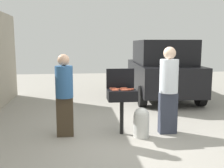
{
  "coord_description": "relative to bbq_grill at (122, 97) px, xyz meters",
  "views": [
    {
      "loc": [
        -0.96,
        -5.02,
        1.89
      ],
      "look_at": [
        -0.22,
        0.78,
        1.0
      ],
      "focal_mm": 42.06,
      "sensor_mm": 36.0,
      "label": 1
    }
  ],
  "objects": [
    {
      "name": "hot_dog_3",
      "position": [
        -0.15,
        -0.13,
        0.16
      ],
      "size": [
        0.13,
        0.03,
        0.03
      ],
      "primitive_type": "cylinder",
      "rotation": [
        0.0,
        1.57,
        0.01
      ],
      "color": "#C6593D",
      "rests_on": "bbq_grill"
    },
    {
      "name": "hot_dog_12",
      "position": [
        0.04,
        0.07,
        0.16
      ],
      "size": [
        0.13,
        0.04,
        0.03
      ],
      "primitive_type": "cylinder",
      "rotation": [
        0.0,
        1.57,
        -0.07
      ],
      "color": "#AD4228",
      "rests_on": "bbq_grill"
    },
    {
      "name": "person_left",
      "position": [
        -1.18,
        0.02,
        0.11
      ],
      "size": [
        0.36,
        0.36,
        1.7
      ],
      "rotation": [
        0.0,
        0.0,
        -0.29
      ],
      "color": "#3F3323",
      "rests_on": "ground"
    },
    {
      "name": "hot_dog_0",
      "position": [
        0.02,
        -0.08,
        0.16
      ],
      "size": [
        0.13,
        0.04,
        0.03
      ],
      "primitive_type": "cylinder",
      "rotation": [
        0.0,
        1.57,
        -0.09
      ],
      "color": "#AD4228",
      "rests_on": "bbq_grill"
    },
    {
      "name": "hot_dog_10",
      "position": [
        -0.17,
        -0.04,
        0.16
      ],
      "size": [
        0.13,
        0.03,
        0.03
      ],
      "primitive_type": "cylinder",
      "rotation": [
        0.0,
        1.57,
        -0.01
      ],
      "color": "#AD4228",
      "rests_on": "bbq_grill"
    },
    {
      "name": "hot_dog_4",
      "position": [
        0.04,
        -0.14,
        0.16
      ],
      "size": [
        0.13,
        0.03,
        0.03
      ],
      "primitive_type": "cylinder",
      "rotation": [
        0.0,
        1.57,
        -0.05
      ],
      "color": "#C6593D",
      "rests_on": "bbq_grill"
    },
    {
      "name": "bbq_grill",
      "position": [
        0.0,
        0.0,
        0.0
      ],
      "size": [
        0.6,
        0.44,
        0.95
      ],
      "color": "black",
      "rests_on": "ground"
    },
    {
      "name": "propane_tank",
      "position": [
        0.37,
        -0.24,
        -0.49
      ],
      "size": [
        0.32,
        0.32,
        0.62
      ],
      "color": "silver",
      "rests_on": "ground"
    },
    {
      "name": "hot_dog_13",
      "position": [
        0.17,
        -0.06,
        0.16
      ],
      "size": [
        0.13,
        0.04,
        0.03
      ],
      "primitive_type": "cylinder",
      "rotation": [
        0.0,
        1.57,
        -0.08
      ],
      "color": "#AD4228",
      "rests_on": "bbq_grill"
    },
    {
      "name": "hot_dog_1",
      "position": [
        0.11,
        -0.12,
        0.16
      ],
      "size": [
        0.13,
        0.04,
        0.03
      ],
      "primitive_type": "cylinder",
      "rotation": [
        0.0,
        1.57,
        0.08
      ],
      "color": "#AD4228",
      "rests_on": "bbq_grill"
    },
    {
      "name": "parked_minivan",
      "position": [
        2.05,
        3.76,
        0.22
      ],
      "size": [
        2.32,
        4.54,
        2.02
      ],
      "rotation": [
        0.0,
        0.0,
        3.06
      ],
      "color": "black",
      "rests_on": "ground"
    },
    {
      "name": "hot_dog_2",
      "position": [
        0.06,
        0.14,
        0.16
      ],
      "size": [
        0.13,
        0.04,
        0.03
      ],
      "primitive_type": "cylinder",
      "rotation": [
        0.0,
        1.57,
        0.07
      ],
      "color": "#C6593D",
      "rests_on": "bbq_grill"
    },
    {
      "name": "person_right",
      "position": [
        0.98,
        -0.07,
        0.19
      ],
      "size": [
        0.39,
        0.39,
        1.84
      ],
      "rotation": [
        0.0,
        0.0,
        3.35
      ],
      "color": "#333847",
      "rests_on": "ground"
    },
    {
      "name": "grill_lid_open",
      "position": [
        -0.0,
        0.22,
        0.36
      ],
      "size": [
        0.6,
        0.05,
        0.42
      ],
      "primitive_type": "cube",
      "color": "black",
      "rests_on": "bbq_grill"
    },
    {
      "name": "hot_dog_14",
      "position": [
        0.07,
        -0.01,
        0.16
      ],
      "size": [
        0.13,
        0.03,
        0.03
      ],
      "primitive_type": "cylinder",
      "rotation": [
        0.0,
        1.57,
        -0.05
      ],
      "color": "#B74C33",
      "rests_on": "bbq_grill"
    },
    {
      "name": "hot_dog_8",
      "position": [
        -0.11,
        0.08,
        0.16
      ],
      "size": [
        0.13,
        0.03,
        0.03
      ],
      "primitive_type": "cylinder",
      "rotation": [
        0.0,
        1.57,
        -0.05
      ],
      "color": "#B74C33",
      "rests_on": "bbq_grill"
    },
    {
      "name": "hot_dog_15",
      "position": [
        -0.15,
        -0.1,
        0.16
      ],
      "size": [
        0.13,
        0.03,
        0.03
      ],
      "primitive_type": "cylinder",
      "rotation": [
        0.0,
        1.57,
        -0.0
      ],
      "color": "#AD4228",
      "rests_on": "bbq_grill"
    },
    {
      "name": "hot_dog_9",
      "position": [
        -0.08,
        0.03,
        0.16
      ],
      "size": [
        0.13,
        0.03,
        0.03
      ],
      "primitive_type": "cylinder",
      "rotation": [
        0.0,
        1.57,
        -0.03
      ],
      "color": "#AD4228",
      "rests_on": "bbq_grill"
    },
    {
      "name": "ground_plane",
      "position": [
        0.07,
        -0.28,
        -0.81
      ],
      "size": [
        24.0,
        24.0,
        0.0
      ],
      "primitive_type": "plane",
      "color": "#9E998E"
    },
    {
      "name": "hot_dog_11",
      "position": [
        0.19,
        0.01,
        0.16
      ],
      "size": [
        0.13,
        0.03,
        0.03
      ],
      "primitive_type": "cylinder",
      "rotation": [
        0.0,
        1.57,
        0.06
      ],
      "color": "#AD4228",
      "rests_on": "bbq_grill"
    },
    {
      "name": "hot_dog_6",
      "position": [
        -0.18,
        0.13,
        0.16
      ],
      "size": [
        0.13,
        0.03,
        0.03
      ],
      "primitive_type": "cylinder",
      "rotation": [
        0.0,
        1.57,
        0.03
      ],
      "color": "#C6593D",
      "rests_on": "bbq_grill"
    },
    {
      "name": "hot_dog_5",
      "position": [
        0.06,
        0.1,
        0.16
      ],
      "size": [
        0.13,
        0.04,
        0.03
      ],
      "primitive_type": "cylinder",
      "rotation": [
        0.0,
        1.57,
        -0.11
      ],
      "color": "#AD4228",
      "rests_on": "bbq_grill"
    },
    {
      "name": "hot_dog_7",
      "position": [
        0.04,
        0.02,
        0.16
      ],
      "size": [
        0.13,
        0.04,
        0.03
      ],
      "primitive_type": "cylinder",
      "rotation": [
        0.0,
        1.57,
        -0.11
      ],
      "color": "#AD4228",
      "rests_on": "bbq_grill"
    }
  ]
}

